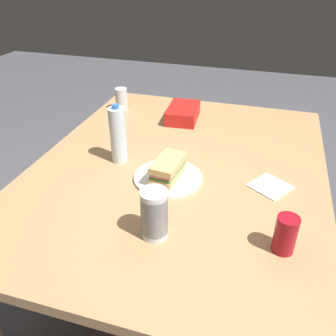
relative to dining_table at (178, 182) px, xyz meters
name	(u,v)px	position (x,y,z in m)	size (l,w,h in m)	color
ground_plane	(176,285)	(0.00, 0.00, -0.66)	(8.00, 8.00, 0.00)	#4C4C51
dining_table	(178,182)	(0.00, 0.00, 0.00)	(1.49, 1.18, 0.74)	tan
paper_plate	(168,178)	(0.11, -0.01, 0.09)	(0.27, 0.27, 0.01)	white
sandwich	(168,168)	(0.11, -0.01, 0.13)	(0.19, 0.11, 0.08)	#DBB26B
soda_can_red	(285,234)	(0.37, 0.42, 0.14)	(0.07, 0.07, 0.12)	maroon
chip_bag	(183,113)	(-0.46, -0.10, 0.12)	(0.23, 0.15, 0.07)	red
water_bottle_tall	(118,135)	(0.03, -0.25, 0.20)	(0.07, 0.07, 0.25)	silver
plastic_cup_stack	(154,214)	(0.42, 0.04, 0.16)	(0.08, 0.08, 0.17)	silver
soda_can_silver	(121,99)	(-0.49, -0.46, 0.14)	(0.07, 0.07, 0.12)	silver
paper_napkin	(270,186)	(0.05, 0.37, 0.08)	(0.13, 0.13, 0.01)	white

